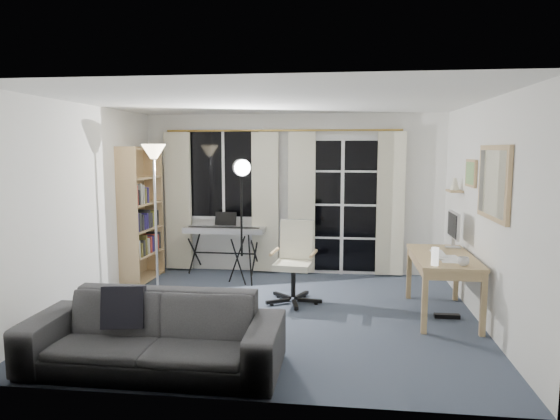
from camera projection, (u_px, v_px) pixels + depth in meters
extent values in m
cube|color=#3A4554|center=(275.00, 315.00, 5.72)|extent=(4.50, 4.00, 0.02)
cube|color=white|center=(224.00, 174.00, 7.61)|extent=(1.20, 0.06, 1.40)
cube|color=black|center=(224.00, 174.00, 7.58)|extent=(1.10, 0.02, 1.30)
cube|color=white|center=(223.00, 174.00, 7.57)|extent=(0.04, 0.03, 1.30)
cube|color=white|center=(342.00, 206.00, 7.46)|extent=(1.32, 0.06, 2.11)
cube|color=black|center=(322.00, 206.00, 7.46)|extent=(0.55, 0.02, 1.95)
cube|color=black|center=(363.00, 207.00, 7.39)|extent=(0.55, 0.02, 1.95)
cube|color=white|center=(342.00, 207.00, 7.42)|extent=(0.05, 0.04, 2.05)
cube|color=white|center=(342.00, 238.00, 7.48)|extent=(1.15, 0.03, 0.03)
cube|color=white|center=(342.00, 205.00, 7.41)|extent=(1.15, 0.03, 0.03)
cube|color=white|center=(343.00, 171.00, 7.35)|extent=(1.15, 0.03, 0.03)
cylinder|color=gold|center=(282.00, 130.00, 7.35)|extent=(3.50, 0.03, 0.03)
cube|color=#F2EBC6|center=(178.00, 201.00, 7.65)|extent=(0.40, 0.07, 2.10)
cube|color=#F2EBC6|center=(265.00, 202.00, 7.49)|extent=(0.40, 0.07, 2.10)
cube|color=#F2EBC6|center=(302.00, 203.00, 7.42)|extent=(0.40, 0.07, 2.10)
cube|color=#F2EBC6|center=(391.00, 204.00, 7.27)|extent=(0.40, 0.07, 2.10)
cube|color=tan|center=(127.00, 219.00, 6.66)|extent=(0.31, 0.04, 1.91)
cube|color=tan|center=(153.00, 211.00, 7.50)|extent=(0.31, 0.04, 1.91)
cube|color=tan|center=(132.00, 214.00, 7.10)|extent=(0.06, 0.86, 1.91)
cube|color=tan|center=(143.00, 278.00, 7.19)|extent=(0.34, 0.87, 0.02)
cube|color=tan|center=(142.00, 254.00, 7.15)|extent=(0.34, 0.87, 0.02)
cube|color=tan|center=(141.00, 229.00, 7.11)|extent=(0.34, 0.87, 0.02)
cube|color=tan|center=(141.00, 204.00, 7.06)|extent=(0.34, 0.87, 0.02)
cube|color=tan|center=(140.00, 178.00, 7.02)|extent=(0.34, 0.87, 0.02)
cube|color=tan|center=(139.00, 149.00, 6.97)|extent=(0.34, 0.87, 0.02)
cube|color=beige|center=(132.00, 250.00, 6.78)|extent=(0.22, 0.06, 0.25)
cube|color=olive|center=(135.00, 250.00, 6.88)|extent=(0.22, 0.05, 0.19)
cube|color=#3A3A3A|center=(138.00, 248.00, 6.95)|extent=(0.22, 0.04, 0.22)
cube|color=olive|center=(140.00, 245.00, 7.02)|extent=(0.22, 0.04, 0.28)
cube|color=beige|center=(142.00, 246.00, 7.10)|extent=(0.22, 0.06, 0.22)
cube|color=#C43F38|center=(145.00, 245.00, 7.18)|extent=(0.22, 0.04, 0.23)
cube|color=navy|center=(147.00, 243.00, 7.26)|extent=(0.22, 0.05, 0.23)
cube|color=olive|center=(149.00, 243.00, 7.34)|extent=(0.22, 0.04, 0.22)
cube|color=#C43F38|center=(151.00, 242.00, 7.40)|extent=(0.22, 0.06, 0.23)
cube|color=#3A3A3A|center=(154.00, 240.00, 7.49)|extent=(0.21, 0.03, 0.25)
cube|color=navy|center=(131.00, 223.00, 6.74)|extent=(0.22, 0.04, 0.26)
cube|color=#3A3A3A|center=(134.00, 222.00, 6.81)|extent=(0.22, 0.06, 0.26)
cube|color=#3A3A3A|center=(137.00, 222.00, 6.90)|extent=(0.22, 0.04, 0.22)
cube|color=navy|center=(139.00, 222.00, 6.97)|extent=(0.22, 0.04, 0.21)
cube|color=navy|center=(141.00, 221.00, 7.04)|extent=(0.22, 0.04, 0.22)
cube|color=#3A3A3A|center=(143.00, 219.00, 7.11)|extent=(0.22, 0.04, 0.26)
cube|color=#3A3A3A|center=(145.00, 220.00, 7.18)|extent=(0.22, 0.05, 0.21)
cube|color=#C3C449|center=(148.00, 219.00, 7.26)|extent=(0.22, 0.05, 0.22)
cube|color=olive|center=(150.00, 218.00, 7.33)|extent=(0.21, 0.04, 0.23)
cube|color=#3A3A3A|center=(152.00, 217.00, 7.40)|extent=(0.21, 0.04, 0.22)
cube|color=#C43F38|center=(130.00, 196.00, 6.69)|extent=(0.22, 0.04, 0.27)
cube|color=#3A3A3A|center=(133.00, 197.00, 6.77)|extent=(0.21, 0.03, 0.21)
cube|color=beige|center=(135.00, 194.00, 6.83)|extent=(0.22, 0.04, 0.29)
cube|color=beige|center=(137.00, 195.00, 6.90)|extent=(0.22, 0.04, 0.26)
cube|color=olive|center=(139.00, 196.00, 6.97)|extent=(0.22, 0.04, 0.21)
cube|color=navy|center=(141.00, 195.00, 7.04)|extent=(0.22, 0.05, 0.22)
cylinder|color=#B2B2B7|center=(158.00, 293.00, 6.49)|extent=(0.36, 0.36, 0.03)
cylinder|color=#B2B2B7|center=(156.00, 224.00, 6.38)|extent=(0.04, 0.04, 1.80)
cone|color=#FFE5B2|center=(154.00, 151.00, 6.27)|extent=(0.38, 0.38, 0.18)
cylinder|color=black|center=(195.00, 252.00, 7.54)|extent=(0.03, 0.58, 0.53)
cylinder|color=black|center=(195.00, 252.00, 7.54)|extent=(0.03, 0.58, 0.53)
cylinder|color=black|center=(255.00, 254.00, 7.41)|extent=(0.03, 0.58, 0.53)
cylinder|color=black|center=(255.00, 254.00, 7.41)|extent=(0.03, 0.58, 0.53)
cylinder|color=black|center=(225.00, 253.00, 7.48)|extent=(0.93, 0.04, 0.02)
cube|color=silver|center=(224.00, 230.00, 7.43)|extent=(1.21, 0.33, 0.08)
cube|color=white|center=(223.00, 229.00, 7.36)|extent=(1.12, 0.15, 0.01)
cube|color=black|center=(224.00, 228.00, 7.39)|extent=(1.08, 0.09, 0.01)
cube|color=black|center=(226.00, 219.00, 7.50)|extent=(0.33, 0.07, 0.20)
cylinder|color=black|center=(250.00, 261.00, 6.96)|extent=(0.12, 0.27, 0.71)
cylinder|color=black|center=(237.00, 260.00, 7.02)|extent=(0.28, 0.07, 0.72)
cylinder|color=black|center=(239.00, 263.00, 6.82)|extent=(0.19, 0.23, 0.72)
cylinder|color=black|center=(241.00, 212.00, 6.85)|extent=(0.04, 0.04, 1.23)
cylinder|color=silver|center=(242.00, 168.00, 6.72)|extent=(0.27, 0.20, 0.24)
cylinder|color=white|center=(242.00, 168.00, 6.65)|extent=(0.20, 0.09, 0.20)
cube|color=black|center=(310.00, 301.00, 6.08)|extent=(0.31, 0.08, 0.04)
cylinder|color=black|center=(316.00, 302.00, 6.07)|extent=(0.05, 0.05, 0.05)
cube|color=black|center=(301.00, 295.00, 6.31)|extent=(0.17, 0.29, 0.04)
cylinder|color=black|center=(304.00, 295.00, 6.37)|extent=(0.05, 0.05, 0.05)
cube|color=black|center=(282.00, 296.00, 6.29)|extent=(0.25, 0.24, 0.04)
cylinder|color=black|center=(278.00, 296.00, 6.35)|extent=(0.05, 0.05, 0.05)
cube|color=black|center=(278.00, 301.00, 6.05)|extent=(0.29, 0.19, 0.04)
cylinder|color=black|center=(272.00, 304.00, 6.02)|extent=(0.05, 0.05, 0.05)
cube|color=black|center=(295.00, 305.00, 5.92)|extent=(0.11, 0.31, 0.04)
cylinder|color=black|center=(296.00, 308.00, 5.85)|extent=(0.05, 0.05, 0.05)
cylinder|color=black|center=(293.00, 282.00, 6.10)|extent=(0.06, 0.06, 0.38)
cube|color=#F0EAC9|center=(293.00, 265.00, 6.08)|extent=(0.48, 0.48, 0.08)
cube|color=#F0EAC9|center=(297.00, 239.00, 6.24)|extent=(0.43, 0.16, 0.49)
cube|color=black|center=(297.00, 237.00, 6.28)|extent=(0.40, 0.14, 0.46)
cylinder|color=tan|center=(274.00, 252.00, 6.13)|extent=(0.08, 0.38, 0.04)
cylinder|color=tan|center=(314.00, 254.00, 6.02)|extent=(0.08, 0.38, 0.04)
cube|color=tan|center=(443.00, 257.00, 5.60)|extent=(0.65, 1.30, 0.04)
cube|color=tan|center=(443.00, 262.00, 5.61)|extent=(0.62, 1.26, 0.09)
cube|color=tan|center=(425.00, 302.00, 5.08)|extent=(0.06, 0.06, 0.66)
cube|color=tan|center=(483.00, 305.00, 5.01)|extent=(0.06, 0.06, 0.66)
cube|color=tan|center=(409.00, 273.00, 6.28)|extent=(0.06, 0.06, 0.66)
cube|color=tan|center=(456.00, 274.00, 6.21)|extent=(0.06, 0.06, 0.66)
cube|color=silver|center=(453.00, 247.00, 6.02)|extent=(0.17, 0.11, 0.01)
cube|color=silver|center=(453.00, 237.00, 6.00)|extent=(0.04, 0.03, 0.20)
cube|color=silver|center=(454.00, 225.00, 5.98)|extent=(0.03, 0.50, 0.32)
cube|color=black|center=(452.00, 225.00, 5.99)|extent=(0.01, 0.46, 0.28)
cube|color=white|center=(438.00, 254.00, 5.64)|extent=(0.13, 0.39, 0.02)
cube|color=white|center=(439.00, 259.00, 5.37)|extent=(0.06, 0.09, 0.02)
cube|color=white|center=(450.00, 258.00, 5.45)|extent=(0.24, 0.30, 0.01)
cube|color=white|center=(451.00, 262.00, 5.27)|extent=(0.21, 0.16, 0.00)
cube|color=black|center=(435.00, 258.00, 5.19)|extent=(0.05, 0.04, 0.11)
cylinder|color=white|center=(435.00, 256.00, 5.10)|extent=(0.07, 0.07, 0.19)
cube|color=black|center=(447.00, 316.00, 5.58)|extent=(0.28, 0.08, 0.05)
imported|color=silver|center=(463.00, 260.00, 5.09)|extent=(0.11, 0.09, 0.11)
cube|color=tan|center=(494.00, 183.00, 4.92)|extent=(0.04, 0.94, 0.74)
cube|color=white|center=(492.00, 183.00, 4.92)|extent=(0.01, 0.84, 0.64)
cube|color=tan|center=(471.00, 173.00, 5.80)|extent=(0.03, 0.42, 0.32)
cube|color=teal|center=(470.00, 173.00, 5.80)|extent=(0.00, 0.36, 0.26)
cube|color=tan|center=(454.00, 191.00, 6.33)|extent=(0.16, 0.30, 0.02)
cone|color=#F0EAC9|center=(455.00, 184.00, 6.32)|extent=(0.12, 0.12, 0.15)
imported|color=#2E2D30|center=(154.00, 321.00, 4.24)|extent=(2.18, 0.65, 0.85)
cube|color=black|center=(124.00, 307.00, 4.38)|extent=(0.39, 0.26, 0.38)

